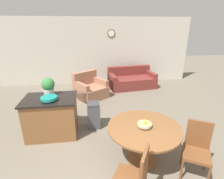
{
  "coord_description": "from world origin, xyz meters",
  "views": [
    {
      "loc": [
        -0.33,
        -1.38,
        2.4
      ],
      "look_at": [
        0.19,
        2.54,
        0.92
      ],
      "focal_mm": 28.0,
      "sensor_mm": 36.0,
      "label": 1
    }
  ],
  "objects": [
    {
      "name": "armchair",
      "position": [
        -0.33,
        4.36,
        0.29
      ],
      "size": [
        1.27,
        1.27,
        0.87
      ],
      "rotation": [
        0.0,
        0.0,
        0.6
      ],
      "color": "#A87056",
      "rests_on": "ground_plane"
    },
    {
      "name": "fruit_bowl",
      "position": [
        0.58,
        1.14,
        0.78
      ],
      "size": [
        0.25,
        0.25,
        0.13
      ],
      "color": "#B7B29E",
      "rests_on": "dining_table"
    },
    {
      "name": "couch",
      "position": [
        1.35,
        5.22,
        0.28
      ],
      "size": [
        1.9,
        1.19,
        0.79
      ],
      "rotation": [
        0.0,
        0.0,
        0.13
      ],
      "color": "maroon",
      "rests_on": "ground_plane"
    },
    {
      "name": "teal_bowl",
      "position": [
        -1.19,
        2.12,
        0.95
      ],
      "size": [
        0.34,
        0.34,
        0.08
      ],
      "color": "teal",
      "rests_on": "kitchen_island"
    },
    {
      "name": "trash_bin",
      "position": [
        -0.27,
        2.42,
        0.32
      ],
      "size": [
        0.3,
        0.32,
        0.65
      ],
      "color": "#47474C",
      "rests_on": "ground_plane"
    },
    {
      "name": "dining_chair_near_right",
      "position": [
        1.37,
        0.77,
        0.5
      ],
      "size": [
        0.57,
        0.57,
        0.93
      ],
      "rotation": [
        0.0,
        0.0,
        8.91
      ],
      "color": "brown",
      "rests_on": "ground_plane"
    },
    {
      "name": "potted_plant",
      "position": [
        -1.26,
        2.47,
        1.11
      ],
      "size": [
        0.29,
        0.29,
        0.39
      ],
      "color": "beige",
      "rests_on": "kitchen_island"
    },
    {
      "name": "wall_back",
      "position": [
        0.0,
        6.04,
        1.35
      ],
      "size": [
        8.0,
        0.09,
        2.7
      ],
      "color": "beige",
      "rests_on": "ground_plane"
    },
    {
      "name": "dining_table",
      "position": [
        0.58,
        1.14,
        0.56
      ],
      "size": [
        1.29,
        1.29,
        0.72
      ],
      "color": "brown",
      "rests_on": "ground_plane"
    },
    {
      "name": "kitchen_island",
      "position": [
        -1.22,
        2.25,
        0.45
      ],
      "size": [
        1.13,
        0.81,
        0.9
      ],
      "color": "brown",
      "rests_on": "ground_plane"
    },
    {
      "name": "dining_chair_near_left",
      "position": [
        0.21,
        0.34,
        0.5
      ],
      "size": [
        0.57,
        0.57,
        0.93
      ],
      "rotation": [
        0.0,
        0.0,
        7.33
      ],
      "color": "brown",
      "rests_on": "ground_plane"
    }
  ]
}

